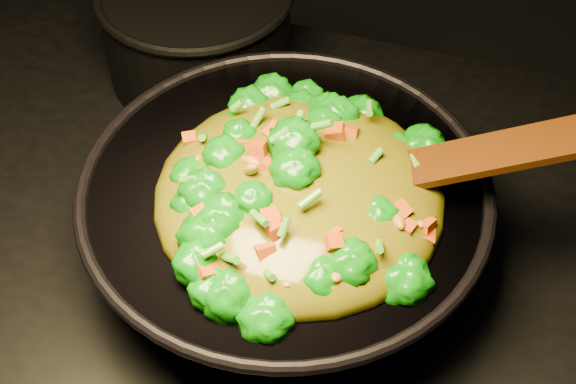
% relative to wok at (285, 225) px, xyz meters
% --- Properties ---
extents(wok, '(0.48, 0.48, 0.11)m').
position_rel_wok_xyz_m(wok, '(0.00, 0.00, 0.00)').
color(wok, black).
rests_on(wok, stovetop).
extents(stir_fry, '(0.32, 0.32, 0.10)m').
position_rel_wok_xyz_m(stir_fry, '(0.02, -0.01, 0.10)').
color(stir_fry, '#0F7608').
rests_on(stir_fry, wok).
extents(spatula, '(0.30, 0.11, 0.13)m').
position_rel_wok_xyz_m(spatula, '(0.17, 0.05, 0.11)').
color(spatula, '#3A1008').
rests_on(spatula, wok).
extents(back_pot, '(0.23, 0.23, 0.13)m').
position_rel_wok_xyz_m(back_pot, '(-0.20, 0.26, 0.01)').
color(back_pot, black).
rests_on(back_pot, stovetop).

